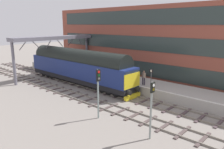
{
  "coord_description": "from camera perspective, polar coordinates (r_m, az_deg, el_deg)",
  "views": [
    {
      "loc": [
        -18.06,
        -15.95,
        7.86
      ],
      "look_at": [
        0.2,
        0.76,
        2.17
      ],
      "focal_mm": 35.34,
      "sensor_mm": 36.0,
      "label": 1
    }
  ],
  "objects": [
    {
      "name": "ground_plane",
      "position": [
        25.35,
        0.97,
        -5.11
      ],
      "size": [
        140.0,
        140.0,
        0.0
      ],
      "primitive_type": "plane",
      "color": "gray",
      "rests_on": "ground"
    },
    {
      "name": "diesel_locomotive",
      "position": [
        29.5,
        -8.87,
        2.29
      ],
      "size": [
        2.74,
        18.52,
        4.68
      ],
      "color": "black",
      "rests_on": "ground"
    },
    {
      "name": "overhead_footbridge",
      "position": [
        33.78,
        -14.72,
        8.64
      ],
      "size": [
        12.86,
        2.0,
        6.13
      ],
      "color": "slate",
      "rests_on": "ground"
    },
    {
      "name": "signal_post_mid",
      "position": [
        18.3,
        -3.6,
        -3.29
      ],
      "size": [
        0.44,
        0.22,
        4.26
      ],
      "color": "gray",
      "rests_on": "ground"
    },
    {
      "name": "waiting_passenger",
      "position": [
        25.52,
        8.22,
        -0.47
      ],
      "size": [
        0.4,
        0.5,
        1.64
      ],
      "rotation": [
        0.0,
        0.0,
        1.76
      ],
      "color": "#312837",
      "rests_on": "station_platform"
    },
    {
      "name": "track_adjacent_west",
      "position": [
        22.93,
        -4.99,
        -7.0
      ],
      "size": [
        2.5,
        60.0,
        0.15
      ],
      "color": "gray",
      "rests_on": "ground"
    },
    {
      "name": "signal_post_near",
      "position": [
        15.24,
        10.18,
        -7.53
      ],
      "size": [
        0.44,
        0.22,
        4.11
      ],
      "color": "gray",
      "rests_on": "ground"
    },
    {
      "name": "station_platform",
      "position": [
        27.89,
        5.88,
        -2.42
      ],
      "size": [
        4.0,
        44.0,
        1.01
      ],
      "color": "#A9A49C",
      "rests_on": "ground"
    },
    {
      "name": "track_main",
      "position": [
        25.33,
        0.97,
        -4.99
      ],
      "size": [
        2.5,
        60.0,
        0.15
      ],
      "color": "gray",
      "rests_on": "ground"
    },
    {
      "name": "platform_number_sign",
      "position": [
        24.47,
        10.08,
        -0.23
      ],
      "size": [
        0.1,
        0.44,
        2.05
      ],
      "color": "slate",
      "rests_on": "station_platform"
    },
    {
      "name": "station_building",
      "position": [
        32.73,
        9.95,
        7.98
      ],
      "size": [
        5.43,
        35.18,
        10.26
      ],
      "color": "brown",
      "rests_on": "ground"
    }
  ]
}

